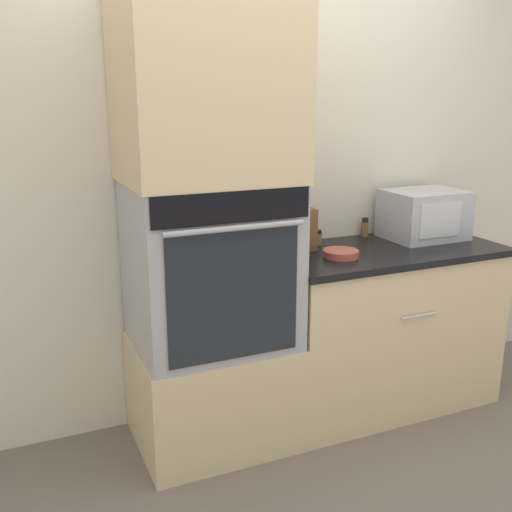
# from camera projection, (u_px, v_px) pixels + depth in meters

# --- Properties ---
(ground_plane) EXTENTS (12.00, 12.00, 0.00)m
(ground_plane) POSITION_uv_depth(u_px,v_px,m) (307.00, 452.00, 2.88)
(ground_plane) COLOR #6B6056
(wall_back) EXTENTS (8.00, 0.05, 2.50)m
(wall_back) POSITION_uv_depth(u_px,v_px,m) (255.00, 177.00, 3.11)
(wall_back) COLOR beige
(wall_back) RESTS_ON ground_plane
(oven_cabinet_base) EXTENTS (0.74, 0.60, 0.52)m
(oven_cabinet_base) POSITION_uv_depth(u_px,v_px,m) (213.00, 390.00, 2.94)
(oven_cabinet_base) COLOR beige
(oven_cabinet_base) RESTS_ON ground_plane
(wall_oven) EXTENTS (0.72, 0.64, 0.77)m
(wall_oven) POSITION_uv_depth(u_px,v_px,m) (210.00, 264.00, 2.76)
(wall_oven) COLOR #9EA0A5
(wall_oven) RESTS_ON oven_cabinet_base
(oven_cabinet_upper) EXTENTS (0.74, 0.60, 0.84)m
(oven_cabinet_upper) POSITION_uv_depth(u_px,v_px,m) (206.00, 83.00, 2.55)
(oven_cabinet_upper) COLOR beige
(oven_cabinet_upper) RESTS_ON wall_oven
(counter_unit) EXTENTS (1.24, 0.63, 0.88)m
(counter_unit) POSITION_uv_depth(u_px,v_px,m) (381.00, 326.00, 3.27)
(counter_unit) COLOR beige
(counter_unit) RESTS_ON ground_plane
(microwave) EXTENTS (0.42, 0.33, 0.27)m
(microwave) POSITION_uv_depth(u_px,v_px,m) (424.00, 214.00, 3.32)
(microwave) COLOR #B2B5BA
(microwave) RESTS_ON counter_unit
(knife_block) EXTENTS (0.13, 0.16, 0.26)m
(knife_block) POSITION_uv_depth(u_px,v_px,m) (300.00, 228.00, 3.10)
(knife_block) COLOR brown
(knife_block) RESTS_ON counter_unit
(bowl) EXTENTS (0.18, 0.18, 0.04)m
(bowl) POSITION_uv_depth(u_px,v_px,m) (341.00, 254.00, 2.96)
(bowl) COLOR #B24C42
(bowl) RESTS_ON counter_unit
(condiment_jar_near) EXTENTS (0.04, 0.04, 0.11)m
(condiment_jar_near) POSITION_uv_depth(u_px,v_px,m) (365.00, 227.00, 3.38)
(condiment_jar_near) COLOR brown
(condiment_jar_near) RESTS_ON counter_unit
(condiment_jar_mid) EXTENTS (0.06, 0.06, 0.08)m
(condiment_jar_mid) POSITION_uv_depth(u_px,v_px,m) (317.00, 237.00, 3.20)
(condiment_jar_mid) COLOR brown
(condiment_jar_mid) RESTS_ON counter_unit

